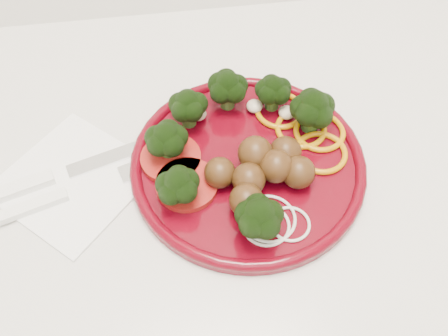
{
  "coord_description": "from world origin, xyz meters",
  "views": [
    {
      "loc": [
        0.05,
        1.35,
        1.39
      ],
      "look_at": [
        0.1,
        1.68,
        0.92
      ],
      "focal_mm": 40.0,
      "sensor_mm": 36.0,
      "label": 1
    }
  ],
  "objects": [
    {
      "name": "plate",
      "position": [
        0.13,
        1.69,
        0.92
      ],
      "size": [
        0.28,
        0.28,
        0.07
      ],
      "rotation": [
        0.0,
        0.0,
        0.11
      ],
      "color": "#4C020D",
      "rests_on": "counter"
    },
    {
      "name": "fork",
      "position": [
        -0.1,
        1.67,
        0.91
      ],
      "size": [
        0.2,
        0.08,
        0.01
      ],
      "rotation": [
        0.0,
        0.0,
        0.3
      ],
      "color": "white",
      "rests_on": "napkin"
    },
    {
      "name": "counter",
      "position": [
        0.0,
        1.7,
        0.45
      ],
      "size": [
        2.4,
        0.6,
        0.9
      ],
      "color": "beige",
      "rests_on": "ground"
    },
    {
      "name": "knife",
      "position": [
        -0.1,
        1.7,
        0.91
      ],
      "size": [
        0.23,
        0.09,
        0.01
      ],
      "rotation": [
        0.0,
        0.0,
        0.3
      ],
      "color": "silver",
      "rests_on": "napkin"
    },
    {
      "name": "napkin",
      "position": [
        -0.07,
        1.7,
        0.9
      ],
      "size": [
        0.21,
        0.21,
        0.0
      ],
      "primitive_type": "cube",
      "rotation": [
        0.0,
        0.0,
        0.82
      ],
      "color": "white",
      "rests_on": "counter"
    }
  ]
}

